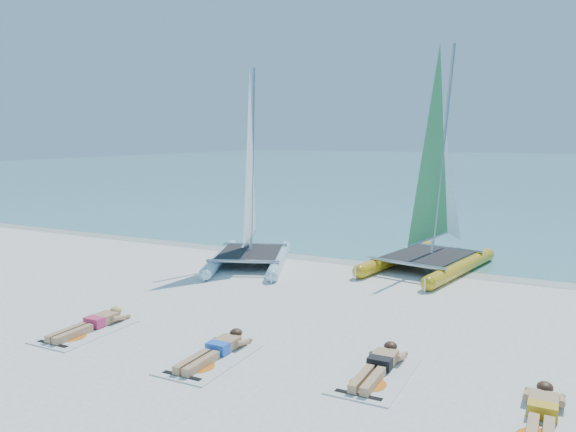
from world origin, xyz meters
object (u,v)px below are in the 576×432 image
towel_d (541,427)px  sunbather_b (216,349)px  towel_a (85,331)px  catamaran_yellow (437,195)px  towel_b (210,359)px  towel_c (375,376)px  sunbather_d (542,412)px  sunbather_c (379,364)px  catamaran_blue (250,204)px  sunbather_a (93,323)px

towel_d → sunbather_b: bearing=178.8°
towel_a → sunbather_b: (2.86, 0.15, 0.11)m
catamaran_yellow → sunbather_b: (-1.83, -8.29, -1.91)m
towel_a → towel_b: same height
catamaran_yellow → towel_c: bearing=-73.0°
towel_b → sunbather_d: 5.00m
towel_a → towel_b: bearing=-0.9°
sunbather_c → towel_d: bearing=-17.0°
catamaran_yellow → sunbather_b: catamaran_yellow is taller
sunbather_b → sunbather_d: (4.99, 0.08, 0.00)m
towel_d → towel_b: bearing=-179.0°
towel_c → towel_d: size_ratio=1.00×
towel_a → sunbather_d: 7.85m
catamaran_blue → towel_c: 8.22m
towel_b → sunbather_d: sunbather_d is taller
catamaran_yellow → towel_d: bearing=-58.2°
catamaran_blue → sunbather_d: (7.98, -6.08, -1.62)m
catamaran_yellow → sunbather_c: catamaran_yellow is taller
sunbather_a → catamaran_blue: bearing=91.2°
sunbather_c → towel_d: sunbather_c is taller
towel_c → towel_d: 2.42m
sunbather_c → towel_d: size_ratio=0.93×
catamaran_blue → towel_d: catamaran_blue is taller
catamaran_yellow → sunbather_b: size_ratio=3.73×
towel_c → sunbather_c: (-0.00, 0.19, 0.11)m
catamaran_blue → towel_d: size_ratio=3.16×
catamaran_blue → towel_c: bearing=-67.6°
towel_a → sunbather_c: 5.54m
towel_c → sunbather_c: bearing=90.0°
catamaran_blue → towel_a: catamaran_blue is taller
sunbather_b → towel_a: bearing=-177.1°
catamaran_blue → towel_b: (2.99, -6.35, -1.73)m
towel_b → catamaran_yellow: bearing=77.8°
catamaran_blue → towel_c: (5.62, -5.74, -1.73)m
towel_a → sunbather_b: sunbather_b is taller
sunbather_a → towel_b: bearing=-4.7°
towel_a → sunbather_a: bearing=90.0°
catamaran_blue → towel_a: (0.13, -6.31, -1.73)m
sunbather_d → sunbather_c: bearing=167.4°
sunbather_b → towel_c: 2.67m
towel_d → catamaran_blue: bearing=141.8°
towel_a → towel_c: size_ratio=1.00×
catamaran_yellow → sunbather_a: (-4.69, -8.25, -1.91)m
catamaran_yellow → towel_a: 9.86m
sunbather_d → towel_a: bearing=-178.3°
towel_a → sunbather_d: size_ratio=1.07×
sunbather_c → towel_b: bearing=-163.0°
towel_c → towel_d: (2.36, -0.53, 0.00)m
catamaran_blue → towel_b: 7.23m
towel_c → sunbather_d: sunbather_d is taller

